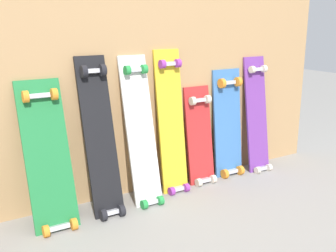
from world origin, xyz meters
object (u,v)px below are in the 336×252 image
Objects in this scene: skateboard_green at (48,161)px; skateboard_black at (101,142)px; skateboard_red at (200,140)px; skateboard_white at (141,137)px; skateboard_yellow at (172,127)px; skateboard_blue at (228,127)px; skateboard_purple at (257,119)px.

skateboard_black is (0.30, 0.01, 0.06)m from skateboard_green.
skateboard_white is at bearing -173.19° from skateboard_red.
skateboard_yellow is 0.48m from skateboard_blue.
skateboard_purple reaches higher than skateboard_red.
skateboard_green is at bearing -175.73° from skateboard_yellow.
skateboard_black reaches higher than skateboard_green.
skateboard_yellow is (0.79, 0.06, 0.06)m from skateboard_green.
skateboard_red is at bearing 5.03° from skateboard_black.
skateboard_yellow is (0.50, 0.05, 0.01)m from skateboard_black.
skateboard_green is 1.17× the size of skateboard_red.
skateboard_white is 0.48m from skateboard_red.
skateboard_blue is 0.91× the size of skateboard_purple.
skateboard_yellow is at bearing -177.12° from skateboard_blue.
skateboard_red is at bearing 2.72° from skateboard_yellow.
skateboard_white is 0.72m from skateboard_blue.
skateboard_yellow is (0.24, 0.04, 0.01)m from skateboard_white.
skateboard_white is (0.56, 0.01, 0.05)m from skateboard_green.
skateboard_purple is at bearing 2.46° from skateboard_black.
skateboard_black is 1.32× the size of skateboard_red.
skateboard_yellow reaches higher than skateboard_black.
skateboard_yellow reaches higher than skateboard_red.
skateboard_black is 1.00× the size of skateboard_white.
skateboard_blue is (0.48, 0.02, -0.07)m from skateboard_yellow.
skateboard_yellow is at bearing 6.09° from skateboard_black.
skateboard_white is 1.32× the size of skateboard_red.
skateboard_green is 0.56m from skateboard_white.
skateboard_red is at bearing 6.81° from skateboard_white.
skateboard_red is 0.89× the size of skateboard_blue.
skateboard_yellow is 0.72m from skateboard_purple.
skateboard_green is 0.89× the size of skateboard_white.
skateboard_yellow reaches higher than skateboard_blue.
skateboard_green is at bearing -178.79° from skateboard_black.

